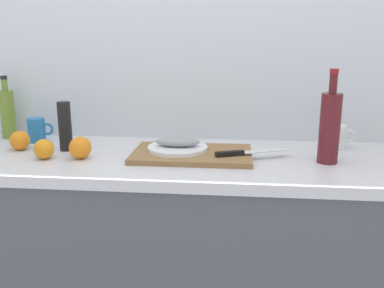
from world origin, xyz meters
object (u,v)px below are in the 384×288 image
cutting_board (192,154)px  pepper_mill (65,126)px  chef_knife (243,153)px  coffee_mug_0 (336,137)px  coffee_mug_1 (37,130)px  orange_0 (20,140)px  white_plate (178,148)px  olive_oil_bottle (8,113)px  fish_fillet (178,142)px  wine_bottle (330,126)px

cutting_board → pepper_mill: bearing=175.1°
chef_knife → coffee_mug_0: 0.44m
cutting_board → coffee_mug_0: coffee_mug_0 is taller
chef_knife → coffee_mug_1: bearing=146.0°
coffee_mug_0 → orange_0: coffee_mug_0 is taller
white_plate → coffee_mug_0: 0.66m
coffee_mug_1 → pepper_mill: 0.22m
cutting_board → orange_0: size_ratio=5.77×
white_plate → orange_0: orange_0 is taller
pepper_mill → olive_oil_bottle: bearing=151.6°
orange_0 → fish_fillet: bearing=-1.1°
olive_oil_bottle → orange_0: 0.27m
pepper_mill → orange_0: bearing=-175.8°
fish_fillet → olive_oil_bottle: 0.84m
white_plate → pepper_mill: (-0.46, 0.03, 0.07)m
cutting_board → chef_knife: bearing=-8.4°
cutting_board → white_plate: 0.06m
fish_fillet → wine_bottle: bearing=-4.7°
cutting_board → white_plate: size_ratio=1.95×
pepper_mill → wine_bottle: bearing=-4.1°
chef_knife → wine_bottle: size_ratio=0.82×
wine_bottle → orange_0: wine_bottle is taller
chef_knife → coffee_mug_1: 0.92m
chef_knife → wine_bottle: (0.31, 0.00, 0.11)m
cutting_board → chef_knife: size_ratio=1.62×
olive_oil_bottle → wine_bottle: bearing=-10.8°
orange_0 → pepper_mill: (0.19, 0.01, 0.06)m
pepper_mill → fish_fillet: bearing=-3.2°
chef_knife → pepper_mill: 0.72m
chef_knife → pepper_mill: pepper_mill is taller
chef_knife → coffee_mug_1: size_ratio=2.42×
cutting_board → chef_knife: chef_knife is taller
cutting_board → fish_fillet: fish_fillet is taller
orange_0 → coffee_mug_0: bearing=6.5°
white_plate → orange_0: bearing=178.9°
fish_fillet → coffee_mug_0: 0.66m
wine_bottle → coffee_mug_1: (-1.20, 0.20, -0.08)m
fish_fillet → wine_bottle: 0.57m
olive_oil_bottle → fish_fillet: bearing=-14.8°
white_plate → fish_fillet: bearing=0.0°
olive_oil_bottle → coffee_mug_1: (0.16, -0.06, -0.06)m
olive_oil_bottle → pepper_mill: bearing=-28.4°
fish_fillet → wine_bottle: size_ratio=0.51×
wine_bottle → coffee_mug_0: bearing=69.5°
wine_bottle → cutting_board: bearing=176.8°
cutting_board → olive_oil_bottle: bearing=165.0°
coffee_mug_1 → pepper_mill: size_ratio=0.58×
cutting_board → wine_bottle: size_ratio=1.34×
cutting_board → white_plate: bearing=162.4°
coffee_mug_1 → pepper_mill: (0.18, -0.12, 0.05)m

